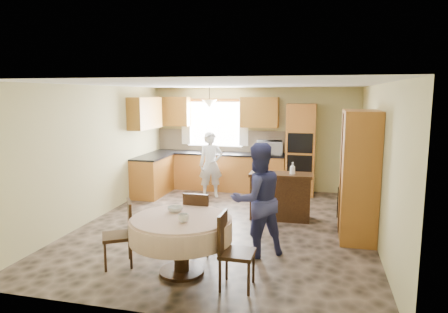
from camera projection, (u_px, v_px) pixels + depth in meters
floor at (226, 226)px, 7.14m from camera, size 5.00×6.00×0.01m
ceiling at (226, 84)px, 6.76m from camera, size 5.00×6.00×0.01m
wall_back at (254, 139)px, 9.83m from camera, size 5.00×0.02×2.50m
wall_front at (157, 202)px, 4.07m from camera, size 5.00×0.02×2.50m
wall_left at (97, 152)px, 7.54m from camera, size 0.02×6.00×2.50m
wall_right at (378, 163)px, 6.36m from camera, size 0.02×6.00×2.50m
window at (215, 124)px, 9.99m from camera, size 1.40×0.03×1.10m
curtain_left at (186, 122)px, 10.11m from camera, size 0.22×0.02×1.15m
curtain_right at (244, 123)px, 9.76m from camera, size 0.22×0.02×1.15m
base_cab_back at (218, 172)px, 9.87m from camera, size 3.30×0.60×0.88m
counter_back at (218, 153)px, 9.80m from camera, size 3.30×0.64×0.04m
base_cab_left at (152, 176)px, 9.32m from camera, size 0.60×1.20×0.88m
counter_left at (152, 157)px, 9.25m from camera, size 0.64×1.20×0.04m
backsplash at (221, 141)px, 10.03m from camera, size 3.30×0.02×0.55m
wall_cab_left at (173, 111)px, 10.05m from camera, size 0.85×0.33×0.72m
wall_cab_right at (260, 112)px, 9.53m from camera, size 0.90×0.33×0.72m
wall_cab_side at (145, 113)px, 9.13m from camera, size 0.33×1.20×0.72m
oven_tower at (301, 150)px, 9.29m from camera, size 0.66×0.62×2.12m
oven_upper at (300, 143)px, 8.96m from camera, size 0.56×0.01×0.45m
oven_lower at (299, 165)px, 9.04m from camera, size 0.56×0.01×0.45m
pendant at (209, 103)px, 9.45m from camera, size 0.36×0.36×0.18m
sideboard at (280, 198)px, 7.50m from camera, size 1.17×0.51×0.82m
space_heater at (351, 202)px, 7.61m from camera, size 0.50×0.41×0.60m
cupboard at (359, 175)px, 6.45m from camera, size 0.55×1.09×2.09m
dining_table at (181, 230)px, 5.19m from camera, size 1.34×1.34×0.76m
chair_left at (123, 230)px, 5.45m from camera, size 0.54×0.54×0.90m
chair_back at (198, 220)px, 5.85m from camera, size 0.42×0.42×0.93m
chair_right at (231, 247)px, 4.82m from camera, size 0.40×0.40×0.93m
framed_picture at (372, 138)px, 7.00m from camera, size 0.06×0.52×0.43m
microwave at (269, 148)px, 9.42m from camera, size 0.66×0.50×0.33m
person_sink at (211, 165)px, 9.09m from camera, size 0.64×0.54×1.50m
person_dining at (257, 199)px, 5.77m from camera, size 1.02×0.98×1.66m
bowl_sideboard at (264, 174)px, 7.51m from camera, size 0.22×0.22×0.05m
bottle_sideboard at (293, 170)px, 7.37m from camera, size 0.13×0.13×0.27m
cup_table at (183, 218)px, 4.96m from camera, size 0.16×0.16×0.10m
bowl_table at (175, 209)px, 5.41m from camera, size 0.26×0.26×0.07m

